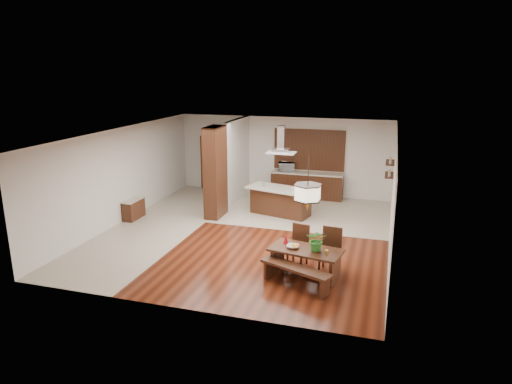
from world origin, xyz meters
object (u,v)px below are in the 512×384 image
(island_cup, at_px, (293,188))
(microwave, at_px, (287,167))
(dining_chair_left, at_px, (298,246))
(kitchen_island, at_px, (280,201))
(dining_table, at_px, (306,256))
(dining_chair_right, at_px, (330,251))
(hallway_console, at_px, (134,209))
(dining_bench, at_px, (296,277))
(foliage_plant, at_px, (317,240))
(pendant_lantern, at_px, (308,182))
(fruit_bowl, at_px, (293,246))
(range_hood, at_px, (281,140))

(island_cup, distance_m, microwave, 2.53)
(dining_chair_left, bearing_deg, kitchen_island, 120.96)
(dining_table, height_order, kitchen_island, kitchen_island)
(dining_table, bearing_deg, dining_chair_right, 39.98)
(dining_table, bearing_deg, hallway_console, 156.93)
(dining_bench, bearing_deg, foliage_plant, 56.84)
(pendant_lantern, distance_m, fruit_bowl, 1.57)
(dining_table, distance_m, island_cup, 4.38)
(kitchen_island, bearing_deg, dining_bench, -57.71)
(island_cup, bearing_deg, dining_chair_right, -65.99)
(hallway_console, relative_size, fruit_bowl, 3.13)
(dining_chair_right, xyz_separation_m, kitchen_island, (-2.12, 3.89, -0.06))
(dining_table, bearing_deg, island_cup, 105.95)
(pendant_lantern, xyz_separation_m, microwave, (-1.97, 6.59, -1.14))
(dining_table, relative_size, dining_bench, 1.03)
(fruit_bowl, relative_size, kitchen_island, 0.12)
(range_hood, bearing_deg, hallway_console, -158.18)
(kitchen_island, distance_m, range_hood, 2.00)
(island_cup, xyz_separation_m, microwave, (-0.78, 2.40, 0.17))
(dining_bench, bearing_deg, island_cup, 102.88)
(dining_chair_left, distance_m, island_cup, 3.77)
(pendant_lantern, distance_m, foliage_plant, 1.35)
(pendant_lantern, height_order, island_cup, pendant_lantern)
(microwave, bearing_deg, fruit_bowl, -88.95)
(dining_table, xyz_separation_m, kitchen_island, (-1.64, 4.29, -0.03))
(dining_chair_left, distance_m, range_hood, 4.43)
(kitchen_island, relative_size, island_cup, 20.50)
(dining_chair_right, xyz_separation_m, pendant_lantern, (-0.49, -0.41, 1.72))
(range_hood, distance_m, island_cup, 1.59)
(dining_chair_left, relative_size, fruit_bowl, 3.55)
(pendant_lantern, xyz_separation_m, kitchen_island, (-1.64, 4.29, -1.78))
(pendant_lantern, relative_size, kitchen_island, 0.56)
(dining_bench, distance_m, dining_chair_right, 1.18)
(fruit_bowl, relative_size, island_cup, 2.45)
(hallway_console, bearing_deg, dining_table, -23.07)
(dining_chair_left, xyz_separation_m, microwave, (-1.67, 6.03, 0.61))
(dining_table, relative_size, range_hood, 1.92)
(dining_bench, xyz_separation_m, dining_chair_left, (-0.20, 1.13, 0.26))
(pendant_lantern, xyz_separation_m, fruit_bowl, (-0.30, -0.02, -1.54))
(hallway_console, distance_m, dining_table, 6.52)
(foliage_plant, relative_size, microwave, 0.87)
(fruit_bowl, distance_m, range_hood, 4.85)
(dining_table, distance_m, kitchen_island, 4.59)
(foliage_plant, bearing_deg, kitchen_island, 113.57)
(dining_table, distance_m, dining_chair_left, 0.64)
(dining_chair_right, bearing_deg, pendant_lantern, -133.36)
(dining_bench, height_order, dining_chair_left, dining_chair_left)
(fruit_bowl, xyz_separation_m, microwave, (-1.67, 6.61, 0.40))
(dining_chair_right, bearing_deg, foliage_plant, -112.16)
(foliage_plant, bearing_deg, dining_table, 174.27)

